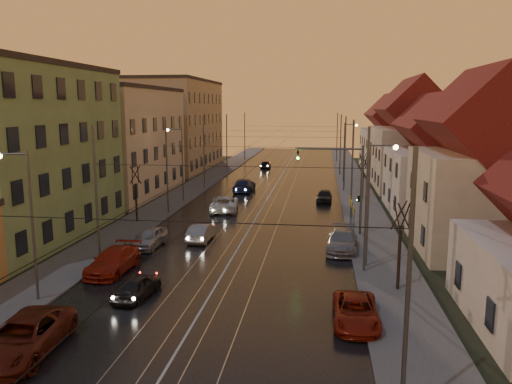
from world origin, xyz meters
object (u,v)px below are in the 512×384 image
at_px(driving_car_0, 137,286).
at_px(parked_left_1, 23,337).
at_px(driving_car_4, 266,165).
at_px(parked_left_3, 149,237).
at_px(parked_right_1, 342,241).
at_px(driving_car_3, 244,185).
at_px(street_lamp_2, 179,157).
at_px(street_lamp_0, 26,211).
at_px(street_lamp_1, 374,192).
at_px(driving_car_2, 224,204).
at_px(street_lamp_3, 346,147).
at_px(parked_right_2, 324,196).
at_px(parked_left_2, 113,261).
at_px(traffic_light_mast, 349,178).
at_px(parked_right_0, 356,311).
at_px(driving_car_1, 201,232).

height_order(driving_car_0, parked_left_1, parked_left_1).
relative_size(driving_car_0, driving_car_4, 0.97).
xyz_separation_m(parked_left_3, parked_right_1, (13.93, 0.87, 0.02)).
bearing_deg(driving_car_3, street_lamp_2, 51.93).
xyz_separation_m(street_lamp_0, driving_car_0, (5.24, 1.26, -4.24)).
xyz_separation_m(street_lamp_1, street_lamp_2, (-18.21, 20.00, 0.00)).
bearing_deg(driving_car_2, parked_left_1, 77.50).
bearing_deg(street_lamp_3, parked_right_2, -101.55).
xyz_separation_m(driving_car_0, parked_left_2, (-2.95, 3.79, 0.08)).
distance_m(street_lamp_0, traffic_light_mast, 23.42).
xyz_separation_m(driving_car_2, parked_left_3, (-3.02, -13.10, -0.05)).
bearing_deg(driving_car_4, street_lamp_3, 128.94).
height_order(driving_car_2, parked_right_1, driving_car_2).
bearing_deg(parked_left_2, street_lamp_1, 12.88).
xyz_separation_m(street_lamp_2, driving_car_4, (5.82, 30.08, -4.22)).
bearing_deg(driving_car_2, parked_right_2, -155.34).
bearing_deg(driving_car_2, driving_car_4, -97.50).
bearing_deg(street_lamp_0, traffic_light_mast, 43.10).
xyz_separation_m(traffic_light_mast, parked_left_3, (-14.49, -5.25, -3.88)).
bearing_deg(parked_right_1, street_lamp_2, 140.01).
bearing_deg(parked_left_1, traffic_light_mast, 52.70).
distance_m(driving_car_0, parked_left_2, 4.80).
bearing_deg(driving_car_3, parked_right_1, 114.50).
distance_m(parked_left_3, parked_right_0, 18.09).
distance_m(street_lamp_1, traffic_light_mast, 8.08).
bearing_deg(parked_right_0, driving_car_1, 128.54).
height_order(street_lamp_2, parked_left_2, street_lamp_2).
height_order(driving_car_0, parked_right_1, parked_right_1).
bearing_deg(traffic_light_mast, street_lamp_2, 144.93).
bearing_deg(street_lamp_1, parked_right_2, 97.52).
distance_m(street_lamp_1, driving_car_1, 13.86).
distance_m(parked_left_2, parked_right_0, 15.47).
bearing_deg(street_lamp_1, driving_car_1, 157.97).
distance_m(driving_car_1, parked_left_1, 18.59).
bearing_deg(parked_right_1, parked_right_2, 98.56).
bearing_deg(driving_car_3, parked_left_2, 83.56).
relative_size(street_lamp_0, street_lamp_3, 1.00).
xyz_separation_m(traffic_light_mast, parked_right_1, (-0.56, -4.38, -3.86)).
xyz_separation_m(driving_car_2, parked_left_1, (-2.72, -29.22, 0.00)).
bearing_deg(driving_car_3, street_lamp_0, 80.84).
bearing_deg(driving_car_3, driving_car_4, -89.94).
bearing_deg(driving_car_1, parked_right_2, -117.64).
xyz_separation_m(street_lamp_1, driving_car_3, (-12.42, 27.35, -4.10)).
xyz_separation_m(parked_left_2, parked_right_2, (13.03, 24.82, -0.06)).
bearing_deg(parked_left_3, parked_right_0, -36.61).
height_order(driving_car_3, driving_car_4, driving_car_3).
bearing_deg(street_lamp_0, parked_right_1, 35.08).
xyz_separation_m(street_lamp_3, parked_left_1, (-15.30, -49.38, -4.11)).
distance_m(street_lamp_1, driving_car_3, 30.32).
xyz_separation_m(driving_car_1, parked_right_2, (9.36, 16.91, -0.00)).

